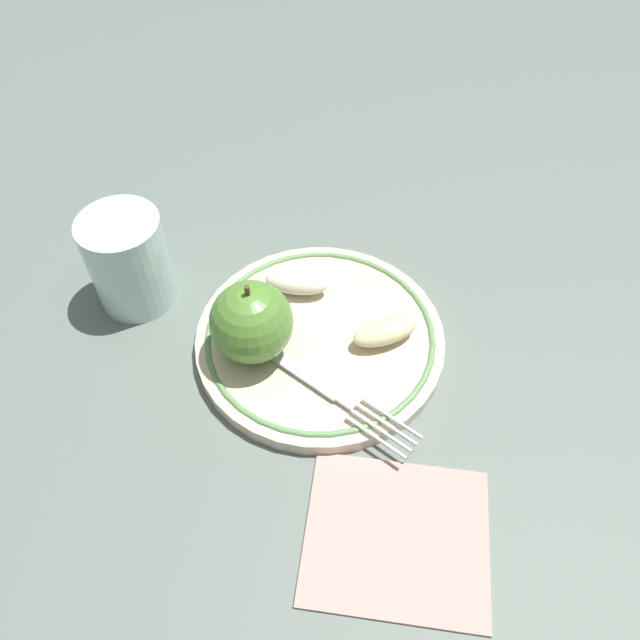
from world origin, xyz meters
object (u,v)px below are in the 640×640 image
Objects in this scene: apple_slice_front at (385,331)px; napkin_folded at (397,536)px; apple_red_whole at (251,322)px; drinking_glass at (129,261)px; apple_slice_back at (297,282)px; fork at (326,389)px; plate at (320,338)px.

apple_slice_front is 0.19m from napkin_folded.
apple_red_whole reaches higher than drinking_glass.
drinking_glass is 0.36m from napkin_folded.
apple_slice_back is (0.08, 0.00, -0.03)m from apple_red_whole.
fork reaches higher than napkin_folded.
plate is 1.34× the size of fork.
apple_slice_front is 0.08m from fork.
plate is at bearing 153.94° from apple_slice_front.
apple_slice_front reaches higher than fork.
plate is 0.06m from apple_slice_front.
apple_red_whole is at bearing 63.85° from napkin_folded.
apple_slice_front is at bearing -77.21° from drinking_glass.
drinking_glass reaches higher than plate.
plate is 3.76× the size of apple_slice_back.
napkin_folded is (-0.08, -0.11, -0.02)m from fork.
apple_slice_back is 0.26m from napkin_folded.
napkin_folded is (-0.09, -0.19, -0.05)m from apple_red_whole.
apple_slice_back is 0.44× the size of napkin_folded.
drinking_glass is 0.70× the size of napkin_folded.
apple_slice_front is (0.02, -0.06, 0.02)m from plate.
apple_slice_back is at bearing 141.87° from fork.
apple_slice_back is at bearing 1.33° from apple_red_whole.
apple_slice_back is 0.17m from drinking_glass.
napkin_folded is at bearing -27.75° from fork.
apple_slice_front is at bearing 152.24° from apple_slice_back.
drinking_glass is at bearing 99.65° from plate.
apple_slice_front is at bearing 28.52° from napkin_folded.
plate is at bearing -45.97° from apple_red_whole.
apple_red_whole is 0.15m from drinking_glass.
plate is 1.66× the size of napkin_folded.
drinking_glass reaches higher than fork.
apple_slice_front is at bearing -56.26° from apple_red_whole.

